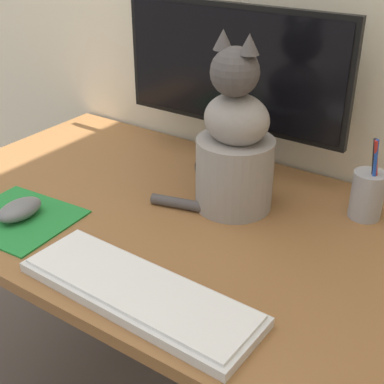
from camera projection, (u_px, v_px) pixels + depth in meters
name	position (u px, v px, depth m)	size (l,w,h in m)	color
desk	(197.00, 261.00, 1.16)	(1.32, 0.70, 0.74)	brown
monitor	(232.00, 78.00, 1.23)	(0.57, 0.17, 0.40)	black
keyboard	(138.00, 292.00, 0.89)	(0.44, 0.15, 0.02)	silver
mousepad_left	(18.00, 218.00, 1.12)	(0.24, 0.21, 0.00)	#238438
computer_mouse_left	(20.00, 210.00, 1.11)	(0.06, 0.10, 0.04)	slate
cat	(234.00, 147.00, 1.10)	(0.25, 0.19, 0.38)	gray
pen_cup	(367.00, 194.00, 1.10)	(0.07, 0.07, 0.18)	#99999E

